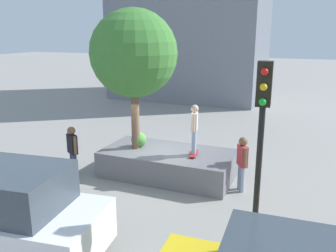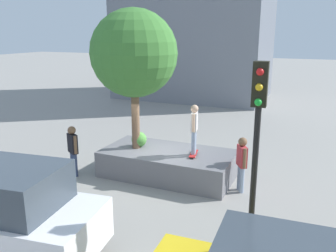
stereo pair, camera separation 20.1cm
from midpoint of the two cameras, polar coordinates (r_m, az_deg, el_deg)
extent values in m
plane|color=gray|center=(12.84, -1.71, -7.62)|extent=(120.00, 120.00, 0.00)
cube|color=slate|center=(12.54, -0.46, -5.97)|extent=(4.51, 2.30, 0.90)
cylinder|color=brown|center=(12.45, -5.72, 1.97)|extent=(0.28, 0.28, 2.50)
sphere|color=#3D7A33|center=(12.16, -5.97, 11.47)|extent=(2.94, 2.94, 2.94)
sphere|color=#4C8C3D|center=(12.82, -5.13, -2.15)|extent=(0.54, 0.54, 0.54)
cube|color=#A51E1E|center=(12.00, 3.66, -4.37)|extent=(0.36, 0.83, 0.02)
sphere|color=beige|center=(11.76, 3.90, -4.96)|extent=(0.06, 0.06, 0.06)
sphere|color=beige|center=(11.79, 3.08, -4.91)|extent=(0.06, 0.06, 0.06)
sphere|color=beige|center=(12.24, 4.21, -4.16)|extent=(0.06, 0.06, 0.06)
sphere|color=beige|center=(12.26, 3.43, -4.12)|extent=(0.06, 0.06, 0.06)
cylinder|color=#8C9EB7|center=(11.97, 3.74, -2.42)|extent=(0.14, 0.14, 0.78)
cylinder|color=#8C9EB7|center=(11.79, 3.64, -2.69)|extent=(0.14, 0.14, 0.78)
cube|color=silver|center=(11.69, 3.75, 0.71)|extent=(0.28, 0.47, 0.61)
cylinder|color=#D8AD8C|center=(11.91, 3.87, 1.06)|extent=(0.10, 0.10, 0.58)
cylinder|color=#D8AD8C|center=(11.46, 3.62, 0.51)|extent=(0.10, 0.10, 0.58)
sphere|color=#D8AD8C|center=(11.59, 3.78, 2.79)|extent=(0.25, 0.25, 0.25)
cube|color=#38424C|center=(8.35, -25.71, -8.78)|extent=(2.85, 2.08, 0.85)
cylinder|color=black|center=(8.98, -13.98, -15.74)|extent=(0.83, 0.34, 0.80)
cylinder|color=black|center=(7.56, 13.24, -10.12)|extent=(0.12, 0.12, 3.53)
cube|color=black|center=(6.95, 14.31, 6.52)|extent=(0.30, 0.26, 0.85)
sphere|color=red|center=(6.77, 14.33, 8.40)|extent=(0.14, 0.14, 0.14)
sphere|color=gold|center=(6.80, 14.18, 6.06)|extent=(0.14, 0.14, 0.14)
sphere|color=green|center=(6.85, 14.03, 3.74)|extent=(0.14, 0.14, 0.14)
cylinder|color=navy|center=(12.84, -15.07, -6.11)|extent=(0.16, 0.16, 0.85)
cylinder|color=navy|center=(13.02, -15.42, -5.85)|extent=(0.16, 0.16, 0.85)
cube|color=black|center=(12.69, -15.48, -2.78)|extent=(0.52, 0.42, 0.66)
cylinder|color=brown|center=(12.46, -15.04, -2.99)|extent=(0.10, 0.10, 0.63)
cylinder|color=brown|center=(12.91, -15.90, -2.43)|extent=(0.10, 0.10, 0.63)
sphere|color=brown|center=(12.56, -15.62, -0.73)|extent=(0.28, 0.28, 0.28)
cylinder|color=#8C9EB7|center=(11.53, 11.26, -8.35)|extent=(0.15, 0.15, 0.84)
cylinder|color=#8C9EB7|center=(11.71, 10.93, -7.97)|extent=(0.15, 0.15, 0.84)
cube|color=#B23338|center=(11.35, 11.28, -4.67)|extent=(0.42, 0.51, 0.66)
cylinder|color=brown|center=(11.13, 11.71, -5.01)|extent=(0.10, 0.10, 0.62)
cylinder|color=brown|center=(11.57, 10.87, -4.19)|extent=(0.10, 0.10, 0.62)
sphere|color=brown|center=(11.21, 11.40, -2.43)|extent=(0.27, 0.27, 0.27)
camera|label=1|loc=(0.10, -90.48, -0.13)|focal=38.22mm
camera|label=2|loc=(0.10, 89.52, 0.13)|focal=38.22mm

